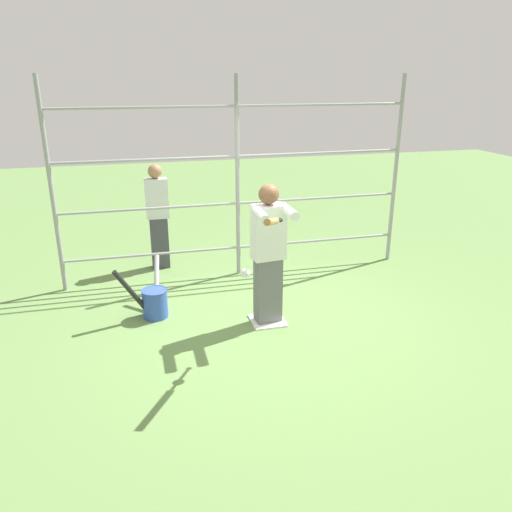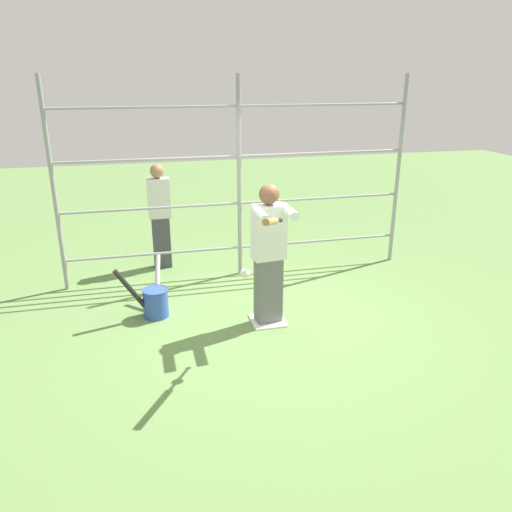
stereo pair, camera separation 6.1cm
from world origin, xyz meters
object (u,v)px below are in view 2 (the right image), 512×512
Objects in this scene: baseball_bat_swinging at (272,221)px; bat_bucket at (154,300)px; batter at (269,251)px; bystander_behind_fence at (160,215)px; softball_in_flight at (245,273)px.

bat_bucket is at bearing -52.25° from baseball_bat_swinging.
batter is 1.06× the size of bystander_behind_fence.
bat_bucket is at bearing -20.78° from batter.
bat_bucket is (0.86, -1.25, -0.77)m from softball_in_flight.
batter is 1.57m from bat_bucket.
batter is at bearing -103.76° from baseball_bat_swinging.
softball_in_flight is at bearing 59.10° from batter.
bystander_behind_fence is at bearing -97.10° from bat_bucket.
batter reaches higher than bat_bucket.
batter is 2.30× the size of bat_bucket.
batter reaches higher than bystander_behind_fence.
batter is at bearing 116.96° from bystander_behind_fence.
softball_in_flight is at bearing 124.69° from bat_bucket.
batter is 1.12m from baseball_bat_swinging.
batter reaches higher than baseball_bat_swinging.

